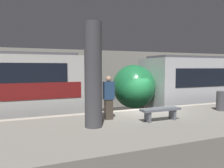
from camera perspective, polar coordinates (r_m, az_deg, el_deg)
ground_plane at (r=10.55m, az=7.96°, el=-12.38°), size 120.00×120.00×0.00m
platform at (r=8.61m, az=15.59°, el=-12.44°), size 40.00×4.46×1.14m
station_rear_barrier at (r=16.09m, az=-3.60°, el=1.16°), size 50.00×0.15×4.28m
support_pillar_near at (r=6.90m, az=-4.94°, el=2.31°), size 0.55×0.55×3.32m
person_waiting at (r=7.97m, az=-0.89°, el=-3.34°), size 0.38×0.24×1.59m
platform_bench at (r=8.03m, az=12.55°, el=-6.99°), size 1.50×0.40×0.45m
trash_bin at (r=10.80m, az=26.69°, el=-3.98°), size 0.44×0.44×0.85m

